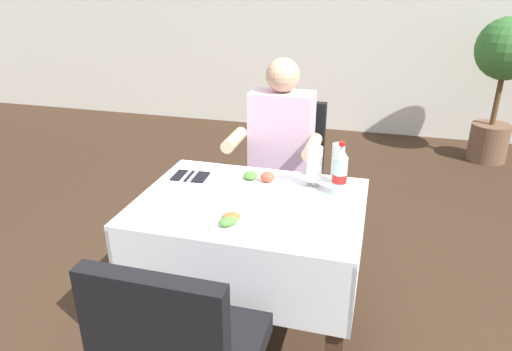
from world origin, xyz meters
name	(u,v)px	position (x,y,z in m)	size (l,w,h in m)	color
ground_plane	(222,342)	(0.00, 0.00, 0.00)	(11.00, 11.00, 0.00)	#382619
back_wall	(331,7)	(0.00, 3.69, 1.36)	(11.00, 0.12, 2.72)	silver
main_dining_table	(250,236)	(0.11, 0.12, 0.56)	(1.01, 0.77, 0.74)	white
chair_far_diner_seat	(285,174)	(0.11, 0.90, 0.55)	(0.44, 0.50, 0.97)	black
seated_diner_far	(279,155)	(0.09, 0.79, 0.71)	(0.50, 0.46, 1.26)	#282D42
plate_near_camera	(233,219)	(0.10, -0.09, 0.76)	(0.23, 0.23, 0.05)	white
plate_far_diner	(258,180)	(0.10, 0.31, 0.76)	(0.23, 0.23, 0.06)	white
beer_glass_left	(314,166)	(0.36, 0.34, 0.85)	(0.07, 0.07, 0.20)	white
beer_glass_middle	(338,164)	(0.46, 0.42, 0.84)	(0.07, 0.07, 0.20)	white
cola_bottle_primary	(340,172)	(0.49, 0.29, 0.85)	(0.07, 0.07, 0.26)	silver
napkin_cutlery_set	(190,176)	(-0.25, 0.30, 0.75)	(0.18, 0.19, 0.01)	black
potted_plant_corner	(503,69)	(1.67, 3.04, 0.88)	(0.56, 0.56, 1.35)	brown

